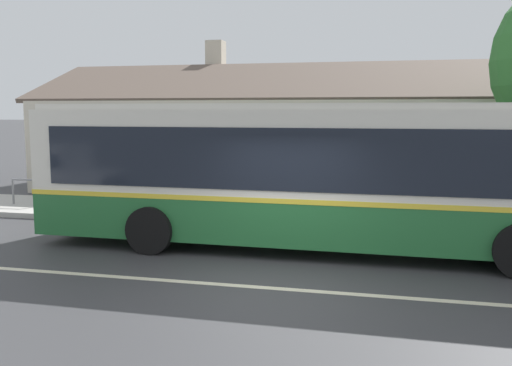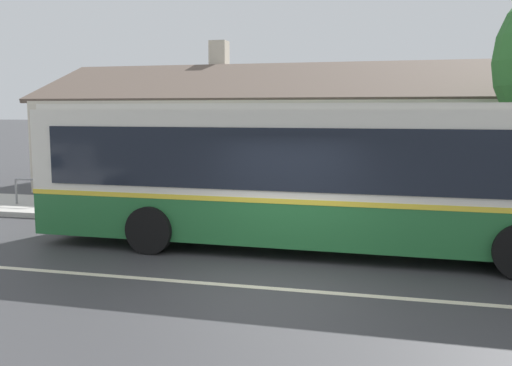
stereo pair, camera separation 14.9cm
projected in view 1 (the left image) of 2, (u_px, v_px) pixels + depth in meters
The scene contains 8 objects.
ground_plane at pixel (271, 288), 9.59m from camera, with size 300.00×300.00×0.00m, color #38383A.
sidewalk_far at pixel (317, 219), 15.37m from camera, with size 60.00×3.00×0.15m, color #ADAAA3.
lane_divider_stripe at pixel (271, 288), 9.59m from camera, with size 60.00×0.16×0.01m, color beige.
community_building at pixel (380, 142), 21.74m from camera, with size 25.39×8.66×5.84m.
transit_bus at pixel (321, 172), 12.07m from camera, with size 12.32×2.87×3.11m.
bench_by_building at pixel (147, 195), 16.32m from camera, with size 1.73×0.51×0.94m.
bench_down_street at pixel (303, 203), 14.86m from camera, with size 1.87×0.51×0.94m.
bike_rack at pixel (29, 187), 17.13m from camera, with size 1.16×0.06×0.78m.
Camera 1 is at (1.91, -9.09, 2.98)m, focal length 40.00 mm.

